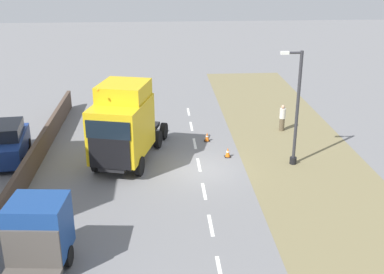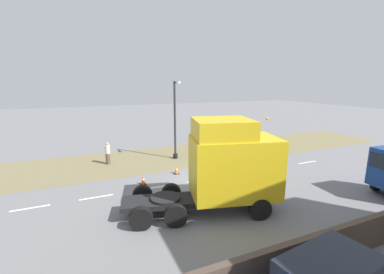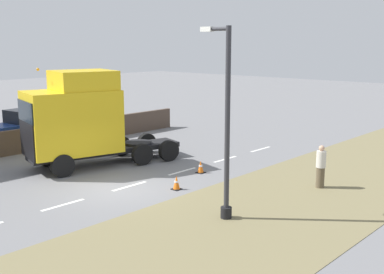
{
  "view_description": "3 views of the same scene",
  "coord_description": "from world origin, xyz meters",
  "px_view_note": "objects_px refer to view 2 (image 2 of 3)",
  "views": [
    {
      "loc": [
        2.06,
        23.83,
        11.19
      ],
      "look_at": [
        0.43,
        -0.06,
        1.93
      ],
      "focal_mm": 45.0,
      "sensor_mm": 36.0,
      "label": 1
    },
    {
      "loc": [
        14.37,
        -7.55,
        6.28
      ],
      "look_at": [
        -1.12,
        -0.77,
        2.69
      ],
      "focal_mm": 24.0,
      "sensor_mm": 36.0,
      "label": 2
    },
    {
      "loc": [
        -14.89,
        11.79,
        5.86
      ],
      "look_at": [
        -2.15,
        -2.21,
        2.15
      ],
      "focal_mm": 45.0,
      "sensor_mm": 36.0,
      "label": 3
    }
  ],
  "objects_px": {
    "lorry_cab": "(228,165)",
    "pedestrian": "(108,153)",
    "traffic_cone_lead": "(176,170)",
    "traffic_cone_trailing": "(143,180)",
    "lamp_post": "(175,125)"
  },
  "relations": [
    {
      "from": "lorry_cab",
      "to": "pedestrian",
      "type": "bearing_deg",
      "value": -140.45
    },
    {
      "from": "lorry_cab",
      "to": "traffic_cone_lead",
      "type": "distance_m",
      "value": 6.25
    },
    {
      "from": "traffic_cone_lead",
      "to": "traffic_cone_trailing",
      "type": "bearing_deg",
      "value": -69.58
    },
    {
      "from": "lamp_post",
      "to": "traffic_cone_trailing",
      "type": "distance_m",
      "value": 6.39
    },
    {
      "from": "lorry_cab",
      "to": "lamp_post",
      "type": "relative_size",
      "value": 1.22
    },
    {
      "from": "lamp_post",
      "to": "pedestrian",
      "type": "distance_m",
      "value": 5.78
    },
    {
      "from": "lorry_cab",
      "to": "traffic_cone_lead",
      "type": "xyz_separation_m",
      "value": [
        -5.88,
        -0.56,
        -2.04
      ]
    },
    {
      "from": "lorry_cab",
      "to": "traffic_cone_trailing",
      "type": "bearing_deg",
      "value": -132.96
    },
    {
      "from": "lamp_post",
      "to": "traffic_cone_lead",
      "type": "xyz_separation_m",
      "value": [
        3.47,
        -1.22,
        -2.6
      ]
    },
    {
      "from": "lamp_post",
      "to": "traffic_cone_lead",
      "type": "distance_m",
      "value": 4.5
    },
    {
      "from": "traffic_cone_trailing",
      "to": "pedestrian",
      "type": "bearing_deg",
      "value": -163.04
    },
    {
      "from": "lorry_cab",
      "to": "lamp_post",
      "type": "xyz_separation_m",
      "value": [
        -9.35,
        0.66,
        0.55
      ]
    },
    {
      "from": "pedestrian",
      "to": "traffic_cone_lead",
      "type": "bearing_deg",
      "value": 44.7
    },
    {
      "from": "pedestrian",
      "to": "lorry_cab",
      "type": "bearing_deg",
      "value": 25.06
    },
    {
      "from": "lamp_post",
      "to": "pedestrian",
      "type": "relative_size",
      "value": 3.59
    }
  ]
}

